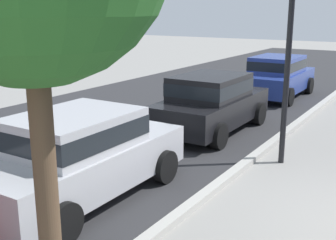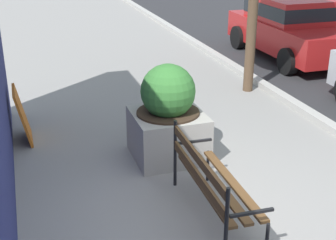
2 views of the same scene
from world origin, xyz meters
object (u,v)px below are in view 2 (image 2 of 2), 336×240
object	(u,v)px
parked_car_red	(290,26)
leaning_signboard	(22,115)
park_bench	(210,179)
concrete_planter	(168,118)

from	to	relation	value
parked_car_red	leaning_signboard	world-z (taller)	parked_car_red
park_bench	parked_car_red	world-z (taller)	parked_car_red
parked_car_red	leaning_signboard	size ratio (longest dim) A/B	4.56
park_bench	leaning_signboard	xyz separation A→B (m)	(-3.01, -2.02, -0.09)
park_bench	parked_car_red	bearing A→B (deg)	142.43
park_bench	concrete_planter	bearing A→B (deg)	178.59
concrete_planter	leaning_signboard	size ratio (longest dim) A/B	1.62
park_bench	leaning_signboard	world-z (taller)	park_bench
leaning_signboard	park_bench	bearing A→B (deg)	33.78
park_bench	leaning_signboard	distance (m)	3.63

